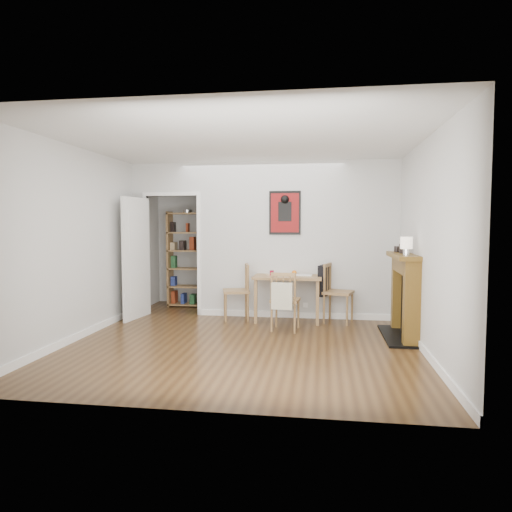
% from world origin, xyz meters
% --- Properties ---
extents(ground, '(5.20, 5.20, 0.00)m').
position_xyz_m(ground, '(0.00, 0.00, 0.00)').
color(ground, '#50351A').
rests_on(ground, ground).
extents(room_shell, '(5.20, 5.20, 5.20)m').
position_xyz_m(room_shell, '(0.10, 1.34, 1.30)').
color(room_shell, beige).
rests_on(room_shell, ground).
extents(dining_table, '(1.08, 0.69, 0.74)m').
position_xyz_m(dining_table, '(0.47, 1.10, 0.65)').
color(dining_table, '#996D47').
rests_on(dining_table, ground).
extents(chair_left, '(0.56, 0.56, 0.92)m').
position_xyz_m(chair_left, '(-0.37, 1.06, 0.46)').
color(chair_left, olive).
rests_on(chair_left, ground).
extents(chair_right, '(0.63, 0.58, 0.94)m').
position_xyz_m(chair_right, '(1.26, 1.09, 0.49)').
color(chair_right, olive).
rests_on(chair_right, ground).
extents(chair_front, '(0.48, 0.53, 0.87)m').
position_xyz_m(chair_front, '(0.49, 0.42, 0.44)').
color(chair_front, olive).
rests_on(chair_front, ground).
extents(bookshelf, '(0.76, 0.30, 1.80)m').
position_xyz_m(bookshelf, '(-1.51, 2.14, 0.89)').
color(bookshelf, '#996D47').
rests_on(bookshelf, ground).
extents(fireplace, '(0.45, 1.25, 1.16)m').
position_xyz_m(fireplace, '(2.16, 0.25, 0.62)').
color(fireplace, brown).
rests_on(fireplace, ground).
extents(red_glass, '(0.07, 0.07, 0.09)m').
position_xyz_m(red_glass, '(0.22, 1.04, 0.78)').
color(red_glass, maroon).
rests_on(red_glass, dining_table).
extents(orange_fruit, '(0.08, 0.08, 0.08)m').
position_xyz_m(orange_fruit, '(0.57, 1.19, 0.78)').
color(orange_fruit, orange).
rests_on(orange_fruit, dining_table).
extents(placemat, '(0.49, 0.41, 0.00)m').
position_xyz_m(placemat, '(0.33, 1.20, 0.74)').
color(placemat, beige).
rests_on(placemat, dining_table).
extents(notebook, '(0.27, 0.20, 0.01)m').
position_xyz_m(notebook, '(0.72, 1.13, 0.74)').
color(notebook, silver).
rests_on(notebook, dining_table).
extents(mantel_lamp, '(0.15, 0.15, 0.24)m').
position_xyz_m(mantel_lamp, '(2.09, -0.15, 1.31)').
color(mantel_lamp, silver).
rests_on(mantel_lamp, fireplace).
extents(ceramic_jar_a, '(0.11, 0.11, 0.13)m').
position_xyz_m(ceramic_jar_a, '(2.13, 0.33, 1.22)').
color(ceramic_jar_a, black).
rests_on(ceramic_jar_a, fireplace).
extents(ceramic_jar_b, '(0.07, 0.07, 0.09)m').
position_xyz_m(ceramic_jar_b, '(2.07, 0.56, 1.20)').
color(ceramic_jar_b, black).
rests_on(ceramic_jar_b, fireplace).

